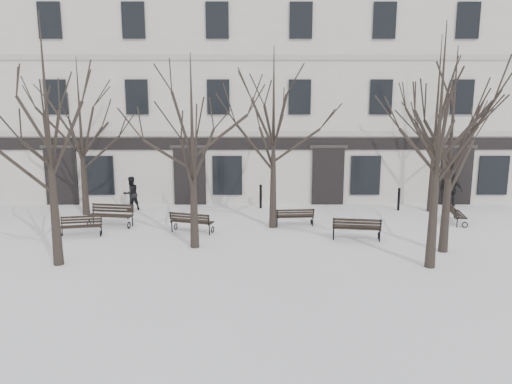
{
  "coord_description": "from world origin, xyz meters",
  "views": [
    {
      "loc": [
        -0.21,
        -16.98,
        5.57
      ],
      "look_at": [
        -0.16,
        3.0,
        1.62
      ],
      "focal_mm": 35.0,
      "sensor_mm": 36.0,
      "label": 1
    }
  ],
  "objects_px": {
    "tree_0": "(47,111)",
    "tree_3": "(452,127)",
    "bench_0": "(81,226)",
    "bench_5": "(456,213)",
    "bench_2": "(357,228)",
    "tree_1": "(192,129)",
    "tree_2": "(440,118)",
    "bench_3": "(111,215)",
    "bench_4": "(295,216)",
    "bench_1": "(191,221)"
  },
  "relations": [
    {
      "from": "tree_2",
      "to": "tree_3",
      "type": "bearing_deg",
      "value": 57.6
    },
    {
      "from": "tree_2",
      "to": "bench_3",
      "type": "distance_m",
      "value": 13.61
    },
    {
      "from": "tree_1",
      "to": "bench_1",
      "type": "bearing_deg",
      "value": 100.52
    },
    {
      "from": "tree_1",
      "to": "bench_5",
      "type": "bearing_deg",
      "value": 17.49
    },
    {
      "from": "tree_2",
      "to": "tree_1",
      "type": "bearing_deg",
      "value": 164.67
    },
    {
      "from": "tree_0",
      "to": "bench_3",
      "type": "height_order",
      "value": "tree_0"
    },
    {
      "from": "bench_0",
      "to": "bench_5",
      "type": "xyz_separation_m",
      "value": [
        15.68,
        2.0,
        0.0
      ]
    },
    {
      "from": "tree_0",
      "to": "bench_0",
      "type": "height_order",
      "value": "tree_0"
    },
    {
      "from": "tree_0",
      "to": "tree_3",
      "type": "bearing_deg",
      "value": 5.81
    },
    {
      "from": "bench_0",
      "to": "bench_1",
      "type": "xyz_separation_m",
      "value": [
        4.31,
        0.48,
        0.04
      ]
    },
    {
      "from": "bench_1",
      "to": "bench_3",
      "type": "xyz_separation_m",
      "value": [
        -3.55,
        1.02,
        0.04
      ]
    },
    {
      "from": "tree_1",
      "to": "tree_3",
      "type": "bearing_deg",
      "value": -3.45
    },
    {
      "from": "bench_4",
      "to": "bench_0",
      "type": "bearing_deg",
      "value": 5.28
    },
    {
      "from": "tree_0",
      "to": "tree_2",
      "type": "height_order",
      "value": "tree_0"
    },
    {
      "from": "bench_4",
      "to": "tree_2",
      "type": "bearing_deg",
      "value": 123.88
    },
    {
      "from": "bench_4",
      "to": "bench_1",
      "type": "bearing_deg",
      "value": 8.56
    },
    {
      "from": "tree_0",
      "to": "tree_3",
      "type": "relative_size",
      "value": 1.13
    },
    {
      "from": "bench_1",
      "to": "bench_5",
      "type": "distance_m",
      "value": 11.47
    },
    {
      "from": "bench_4",
      "to": "bench_3",
      "type": "bearing_deg",
      "value": -4.65
    },
    {
      "from": "bench_0",
      "to": "bench_2",
      "type": "xyz_separation_m",
      "value": [
        10.81,
        -0.59,
        0.07
      ]
    },
    {
      "from": "bench_0",
      "to": "bench_1",
      "type": "height_order",
      "value": "bench_1"
    },
    {
      "from": "bench_2",
      "to": "tree_0",
      "type": "bearing_deg",
      "value": 23.08
    },
    {
      "from": "bench_0",
      "to": "bench_4",
      "type": "xyz_separation_m",
      "value": [
        8.59,
        1.46,
        0.01
      ]
    },
    {
      "from": "tree_0",
      "to": "bench_0",
      "type": "bearing_deg",
      "value": 96.48
    },
    {
      "from": "tree_2",
      "to": "bench_3",
      "type": "relative_size",
      "value": 3.97
    },
    {
      "from": "tree_3",
      "to": "bench_1",
      "type": "relative_size",
      "value": 3.89
    },
    {
      "from": "tree_1",
      "to": "bench_2",
      "type": "height_order",
      "value": "tree_1"
    },
    {
      "from": "bench_1",
      "to": "bench_4",
      "type": "distance_m",
      "value": 4.39
    },
    {
      "from": "tree_0",
      "to": "tree_3",
      "type": "xyz_separation_m",
      "value": [
        13.26,
        1.35,
        -0.57
      ]
    },
    {
      "from": "bench_0",
      "to": "bench_2",
      "type": "height_order",
      "value": "bench_2"
    },
    {
      "from": "bench_1",
      "to": "bench_4",
      "type": "relative_size",
      "value": 1.11
    },
    {
      "from": "tree_1",
      "to": "bench_2",
      "type": "xyz_separation_m",
      "value": [
        6.14,
        0.88,
        -3.84
      ]
    },
    {
      "from": "tree_1",
      "to": "bench_1",
      "type": "relative_size",
      "value": 3.79
    },
    {
      "from": "tree_1",
      "to": "bench_4",
      "type": "relative_size",
      "value": 4.22
    },
    {
      "from": "tree_0",
      "to": "bench_0",
      "type": "xyz_separation_m",
      "value": [
        -0.38,
        3.36,
        -4.6
      ]
    },
    {
      "from": "bench_2",
      "to": "bench_5",
      "type": "distance_m",
      "value": 5.51
    },
    {
      "from": "tree_3",
      "to": "bench_0",
      "type": "relative_size",
      "value": 4.32
    },
    {
      "from": "bench_2",
      "to": "tree_1",
      "type": "bearing_deg",
      "value": 16.37
    },
    {
      "from": "tree_1",
      "to": "bench_5",
      "type": "relative_size",
      "value": 4.2
    },
    {
      "from": "bench_0",
      "to": "bench_3",
      "type": "relative_size",
      "value": 0.85
    },
    {
      "from": "tree_2",
      "to": "tree_3",
      "type": "relative_size",
      "value": 1.08
    },
    {
      "from": "tree_3",
      "to": "bench_4",
      "type": "distance_m",
      "value": 7.33
    },
    {
      "from": "bench_4",
      "to": "bench_5",
      "type": "height_order",
      "value": "bench_4"
    },
    {
      "from": "tree_3",
      "to": "bench_2",
      "type": "distance_m",
      "value": 5.07
    },
    {
      "from": "tree_0",
      "to": "bench_3",
      "type": "bearing_deg",
      "value": 85.45
    },
    {
      "from": "bench_1",
      "to": "bench_2",
      "type": "relative_size",
      "value": 0.96
    },
    {
      "from": "tree_0",
      "to": "tree_2",
      "type": "bearing_deg",
      "value": -1.33
    },
    {
      "from": "tree_3",
      "to": "bench_5",
      "type": "relative_size",
      "value": 4.31
    },
    {
      "from": "tree_1",
      "to": "tree_2",
      "type": "relative_size",
      "value": 0.9
    },
    {
      "from": "tree_3",
      "to": "tree_1",
      "type": "bearing_deg",
      "value": 176.55
    }
  ]
}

